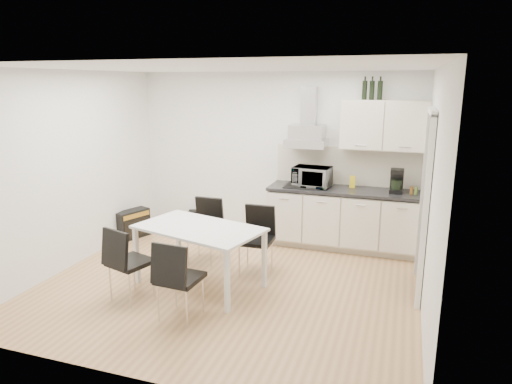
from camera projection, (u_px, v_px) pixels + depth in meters
ground at (230, 283)px, 5.68m from camera, size 4.50×4.50×0.00m
wall_back at (275, 156)px, 7.22m from camera, size 4.50×0.10×2.60m
wall_front at (133, 234)px, 3.53m from camera, size 4.50×0.10×2.60m
wall_left at (71, 170)px, 6.07m from camera, size 0.10×4.00×2.60m
wall_right at (431, 196)px, 4.69m from camera, size 0.10×4.00×2.60m
ceiling at (227, 68)px, 5.07m from camera, size 4.50×4.50×0.00m
doorway at (424, 206)px, 5.27m from camera, size 0.08×1.04×2.10m
kitchenette at (347, 194)px, 6.73m from camera, size 2.22×0.64×2.52m
dining_table at (199, 233)px, 5.49m from camera, size 1.66×1.20×0.75m
chair_far_left at (204, 231)px, 6.28m from camera, size 0.44×0.50×0.88m
chair_far_right at (256, 241)px, 5.89m from camera, size 0.45×0.51×0.88m
chair_near_left at (131, 263)px, 5.18m from camera, size 0.57×0.61×0.88m
chair_near_right at (180, 279)px, 4.76m from camera, size 0.47×0.53×0.88m
guitar_amp at (133, 224)px, 7.31m from camera, size 0.41×0.59×0.45m
floor_speaker at (194, 219)px, 7.83m from camera, size 0.22×0.21×0.30m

